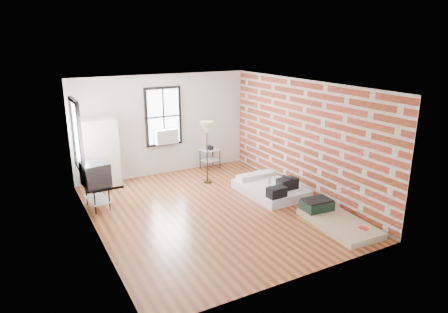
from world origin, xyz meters
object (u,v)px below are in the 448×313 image
wardrobe (101,154)px  side_table (210,153)px  mattress_main (271,188)px  tv_stand (96,176)px  floor_lamp (207,131)px  mattress_bare (333,219)px

wardrobe → side_table: bearing=3.8°
wardrobe → mattress_main: bearing=-31.9°
wardrobe → tv_stand: (-0.39, -1.25, -0.12)m
mattress_main → tv_stand: bearing=160.6°
side_table → floor_lamp: 1.51m
mattress_main → mattress_bare: 2.00m
mattress_main → tv_stand: tv_stand is taller
wardrobe → mattress_bare: bearing=-47.1°
mattress_main → floor_lamp: bearing=121.7°
mattress_main → floor_lamp: size_ratio=1.06×
mattress_bare → tv_stand: (-4.15, 3.18, 0.66)m
mattress_bare → side_table: 4.56m
mattress_bare → wardrobe: (-3.76, 4.43, 0.79)m
mattress_main → tv_stand: (-3.96, 1.19, 0.63)m
mattress_main → tv_stand: size_ratio=1.63×
wardrobe → tv_stand: 1.32m
side_table → wardrobe: bearing=-178.7°
side_table → tv_stand: 3.77m
floor_lamp → tv_stand: floor_lamp is taller
tv_stand → floor_lamp: bearing=-0.1°
mattress_bare → wardrobe: wardrobe is taller
tv_stand → wardrobe: bearing=66.6°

